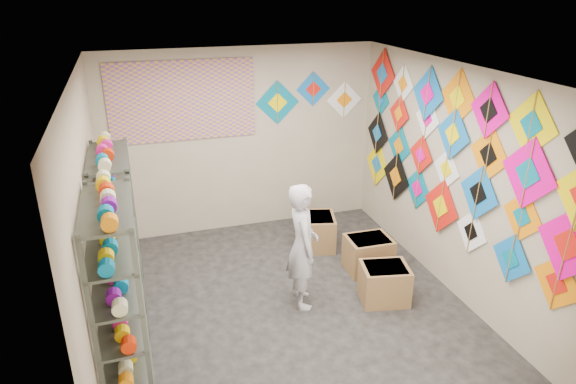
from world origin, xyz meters
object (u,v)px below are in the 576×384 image
object	(u,v)px
carton_b	(368,254)
carton_c	(317,232)
shelf_rack_back	(119,237)
shelf_rack_front	(120,303)
shopkeeper	(303,246)
carton_a	(384,283)

from	to	relation	value
carton_b	carton_c	bearing A→B (deg)	119.34
shelf_rack_back	carton_b	xyz separation A→B (m)	(3.02, -0.01, -0.72)
shelf_rack_front	carton_c	distance (m)	3.41
shelf_rack_back	shopkeeper	xyz separation A→B (m)	(1.96, -0.45, -0.20)
shelf_rack_front	shopkeeper	distance (m)	2.14
carton_b	shopkeeper	bearing A→B (deg)	-156.00
carton_c	carton_a	bearing A→B (deg)	-64.16
shelf_rack_front	shopkeeper	bearing A→B (deg)	23.52
carton_a	carton_c	distance (m)	1.51
carton_b	carton_c	xyz separation A→B (m)	(-0.42, 0.80, 0.01)
shopkeeper	carton_a	world-z (taller)	shopkeeper
shopkeeper	carton_a	distance (m)	1.10
shelf_rack_back	carton_c	xyz separation A→B (m)	(2.60, 0.79, -0.71)
shelf_rack_back	shopkeeper	world-z (taller)	shelf_rack_back
shelf_rack_back	carton_a	world-z (taller)	shelf_rack_back
shelf_rack_front	shopkeeper	xyz separation A→B (m)	(1.96, 0.85, -0.20)
shelf_rack_front	carton_a	distance (m)	3.05
shopkeeper	carton_b	distance (m)	1.26
shelf_rack_front	carton_a	xyz separation A→B (m)	(2.90, 0.61, -0.72)
shopkeeper	carton_b	xyz separation A→B (m)	(1.06, 0.44, -0.52)
carton_a	carton_c	xyz separation A→B (m)	(-0.30, 1.48, 0.01)
carton_a	carton_c	bearing A→B (deg)	113.01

